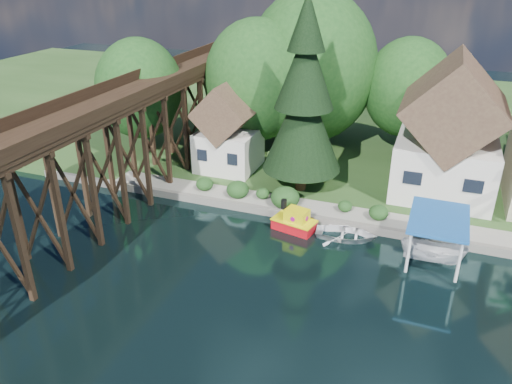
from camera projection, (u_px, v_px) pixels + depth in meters
ground at (303, 289)px, 29.64m from camera, size 140.00×140.00×0.00m
bank at (382, 122)px, 58.25m from camera, size 140.00×52.00×0.50m
seawall at (389, 232)px, 35.00m from camera, size 60.00×0.40×0.62m
promenade at (421, 226)px, 35.37m from camera, size 50.00×2.60×0.06m
trestle_bridge at (116, 144)px, 36.73m from camera, size 4.12×44.18×9.30m
house_left at (448, 137)px, 38.72m from camera, size 7.64×8.64×11.02m
shed at (228, 132)px, 43.69m from camera, size 5.09×5.40×7.85m
bg_trees at (382, 87)px, 44.12m from camera, size 49.90×13.30×10.57m
shrubs at (279, 195)px, 38.37m from camera, size 15.76×2.47×1.70m
conifer at (304, 101)px, 37.84m from camera, size 6.23×6.23×15.34m
tugboat at (295, 222)px, 35.69m from camera, size 3.33×2.28×2.21m
boat_white_a at (346, 233)px, 34.69m from camera, size 4.58×3.51×0.88m
boat_canopy at (435, 243)px, 31.59m from camera, size 4.14×5.16×3.29m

